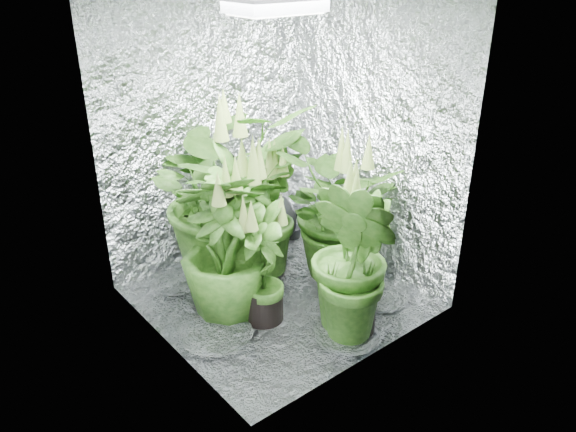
% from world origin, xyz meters
% --- Properties ---
extents(ground, '(1.60, 1.60, 0.00)m').
position_xyz_m(ground, '(0.00, 0.00, 0.00)').
color(ground, silver).
rests_on(ground, ground).
extents(walls, '(1.62, 1.62, 2.00)m').
position_xyz_m(walls, '(0.00, 0.00, 1.00)').
color(walls, silver).
rests_on(walls, ground).
extents(grow_lamp, '(0.50, 0.30, 0.22)m').
position_xyz_m(grow_lamp, '(0.00, 0.00, 1.83)').
color(grow_lamp, gray).
rests_on(grow_lamp, ceiling).
extents(plant_a, '(1.15, 1.15, 1.32)m').
position_xyz_m(plant_a, '(-0.08, 0.45, 0.63)').
color(plant_a, black).
rests_on(plant_a, ground).
extents(plant_b, '(0.70, 0.70, 1.11)m').
position_xyz_m(plant_b, '(-0.16, 0.18, 0.51)').
color(plant_b, black).
rests_on(plant_b, ground).
extents(plant_c, '(0.62, 0.62, 0.97)m').
position_xyz_m(plant_c, '(0.14, 0.33, 0.44)').
color(plant_c, black).
rests_on(plant_c, ground).
extents(plant_d, '(0.71, 0.71, 1.04)m').
position_xyz_m(plant_d, '(-0.37, 0.05, 0.48)').
color(plant_d, black).
rests_on(plant_d, ground).
extents(plant_e, '(1.19, 1.19, 1.06)m').
position_xyz_m(plant_e, '(0.49, -0.05, 0.50)').
color(plant_e, black).
rests_on(plant_e, ground).
extents(plant_f, '(0.49, 0.49, 0.86)m').
position_xyz_m(plant_f, '(-0.22, -0.13, 0.38)').
color(plant_f, black).
rests_on(plant_f, ground).
extents(plant_g, '(0.64, 0.64, 1.10)m').
position_xyz_m(plant_g, '(0.09, -0.58, 0.51)').
color(plant_g, black).
rests_on(plant_g, ground).
extents(circulation_fan, '(0.16, 0.31, 0.36)m').
position_xyz_m(circulation_fan, '(0.60, 0.62, 0.15)').
color(circulation_fan, black).
rests_on(circulation_fan, ground).
extents(plant_label, '(0.05, 0.03, 0.07)m').
position_xyz_m(plant_label, '(0.15, -0.61, 0.30)').
color(plant_label, white).
rests_on(plant_label, plant_g).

